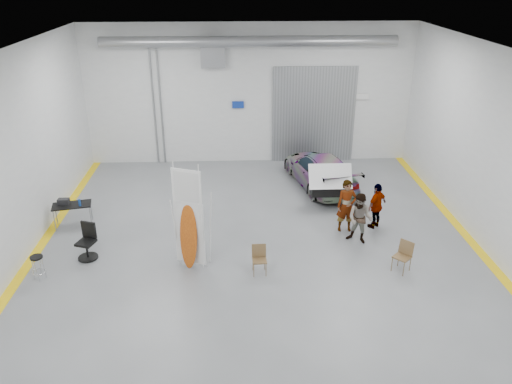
{
  "coord_description": "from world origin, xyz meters",
  "views": [
    {
      "loc": [
        -0.66,
        -13.15,
        8.09
      ],
      "look_at": [
        -0.02,
        1.25,
        1.5
      ],
      "focal_mm": 35.0,
      "sensor_mm": 36.0,
      "label": 1
    }
  ],
  "objects_px": {
    "person_a": "(347,206)",
    "office_chair": "(87,243)",
    "shop_stool": "(38,268)",
    "work_table": "(70,205)",
    "person_b": "(360,219)",
    "folding_chair_near": "(259,265)",
    "sedan_car": "(320,170)",
    "folding_chair_far": "(401,262)",
    "person_c": "(377,206)",
    "surfboard_display": "(192,227)"
  },
  "relations": [
    {
      "from": "person_a",
      "to": "office_chair",
      "type": "height_order",
      "value": "person_a"
    },
    {
      "from": "shop_stool",
      "to": "work_table",
      "type": "height_order",
      "value": "work_table"
    },
    {
      "from": "person_b",
      "to": "folding_chair_near",
      "type": "relative_size",
      "value": 1.95
    },
    {
      "from": "sedan_car",
      "to": "folding_chair_far",
      "type": "bearing_deg",
      "value": 89.49
    },
    {
      "from": "work_table",
      "to": "person_c",
      "type": "bearing_deg",
      "value": -3.14
    },
    {
      "from": "person_a",
      "to": "work_table",
      "type": "height_order",
      "value": "person_a"
    },
    {
      "from": "surfboard_display",
      "to": "work_table",
      "type": "relative_size",
      "value": 2.4
    },
    {
      "from": "folding_chair_near",
      "to": "folding_chair_far",
      "type": "bearing_deg",
      "value": -3.04
    },
    {
      "from": "person_c",
      "to": "folding_chair_far",
      "type": "distance_m",
      "value": 2.71
    },
    {
      "from": "folding_chair_far",
      "to": "shop_stool",
      "type": "distance_m",
      "value": 10.29
    },
    {
      "from": "sedan_car",
      "to": "work_table",
      "type": "bearing_deg",
      "value": 5.92
    },
    {
      "from": "person_c",
      "to": "office_chair",
      "type": "xyz_separation_m",
      "value": [
        -9.16,
        -1.53,
        -0.31
      ]
    },
    {
      "from": "folding_chair_near",
      "to": "folding_chair_far",
      "type": "distance_m",
      "value": 4.08
    },
    {
      "from": "folding_chair_far",
      "to": "sedan_car",
      "type": "bearing_deg",
      "value": 148.52
    },
    {
      "from": "person_c",
      "to": "surfboard_display",
      "type": "bearing_deg",
      "value": -19.64
    },
    {
      "from": "office_chair",
      "to": "work_table",
      "type": "bearing_deg",
      "value": 135.85
    },
    {
      "from": "surfboard_display",
      "to": "office_chair",
      "type": "bearing_deg",
      "value": -169.73
    },
    {
      "from": "folding_chair_near",
      "to": "shop_stool",
      "type": "height_order",
      "value": "folding_chair_near"
    },
    {
      "from": "person_a",
      "to": "surfboard_display",
      "type": "xyz_separation_m",
      "value": [
        -4.88,
        -1.99,
        0.42
      ]
    },
    {
      "from": "person_a",
      "to": "work_table",
      "type": "xyz_separation_m",
      "value": [
        -9.18,
        0.74,
        -0.11
      ]
    },
    {
      "from": "sedan_car",
      "to": "person_a",
      "type": "relative_size",
      "value": 2.53
    },
    {
      "from": "work_table",
      "to": "office_chair",
      "type": "distance_m",
      "value": 2.36
    },
    {
      "from": "office_chair",
      "to": "folding_chair_near",
      "type": "bearing_deg",
      "value": 6.77
    },
    {
      "from": "folding_chair_far",
      "to": "work_table",
      "type": "xyz_separation_m",
      "value": [
        -10.28,
        3.23,
        0.5
      ]
    },
    {
      "from": "person_a",
      "to": "office_chair",
      "type": "distance_m",
      "value": 8.23
    },
    {
      "from": "shop_stool",
      "to": "work_table",
      "type": "bearing_deg",
      "value": 89.92
    },
    {
      "from": "sedan_car",
      "to": "person_c",
      "type": "height_order",
      "value": "person_c"
    },
    {
      "from": "shop_stool",
      "to": "person_c",
      "type": "bearing_deg",
      "value": 14.25
    },
    {
      "from": "surfboard_display",
      "to": "work_table",
      "type": "distance_m",
      "value": 5.12
    },
    {
      "from": "surfboard_display",
      "to": "work_table",
      "type": "xyz_separation_m",
      "value": [
        -4.3,
        2.73,
        -0.53
      ]
    },
    {
      "from": "surfboard_display",
      "to": "folding_chair_far",
      "type": "bearing_deg",
      "value": 16.85
    },
    {
      "from": "person_a",
      "to": "office_chair",
      "type": "relative_size",
      "value": 1.62
    },
    {
      "from": "person_a",
      "to": "surfboard_display",
      "type": "distance_m",
      "value": 5.29
    },
    {
      "from": "person_a",
      "to": "folding_chair_near",
      "type": "relative_size",
      "value": 2.11
    },
    {
      "from": "sedan_car",
      "to": "person_c",
      "type": "relative_size",
      "value": 2.85
    },
    {
      "from": "person_a",
      "to": "work_table",
      "type": "distance_m",
      "value": 9.21
    },
    {
      "from": "person_b",
      "to": "folding_chair_far",
      "type": "relative_size",
      "value": 1.82
    },
    {
      "from": "folding_chair_near",
      "to": "work_table",
      "type": "relative_size",
      "value": 0.63
    },
    {
      "from": "sedan_car",
      "to": "person_a",
      "type": "distance_m",
      "value": 3.77
    },
    {
      "from": "person_b",
      "to": "person_c",
      "type": "height_order",
      "value": "person_b"
    },
    {
      "from": "person_b",
      "to": "person_c",
      "type": "bearing_deg",
      "value": 81.54
    },
    {
      "from": "person_b",
      "to": "work_table",
      "type": "bearing_deg",
      "value": -158.19
    },
    {
      "from": "surfboard_display",
      "to": "folding_chair_near",
      "type": "height_order",
      "value": "surfboard_display"
    },
    {
      "from": "work_table",
      "to": "person_a",
      "type": "bearing_deg",
      "value": -4.59
    },
    {
      "from": "person_a",
      "to": "shop_stool",
      "type": "bearing_deg",
      "value": -165.91
    },
    {
      "from": "person_c",
      "to": "shop_stool",
      "type": "relative_size",
      "value": 2.2
    },
    {
      "from": "person_c",
      "to": "folding_chair_far",
      "type": "bearing_deg",
      "value": 51.35
    },
    {
      "from": "sedan_car",
      "to": "work_table",
      "type": "relative_size",
      "value": 3.35
    },
    {
      "from": "folding_chair_near",
      "to": "office_chair",
      "type": "relative_size",
      "value": 0.77
    },
    {
      "from": "surfboard_display",
      "to": "folding_chair_near",
      "type": "distance_m",
      "value": 2.21
    }
  ]
}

